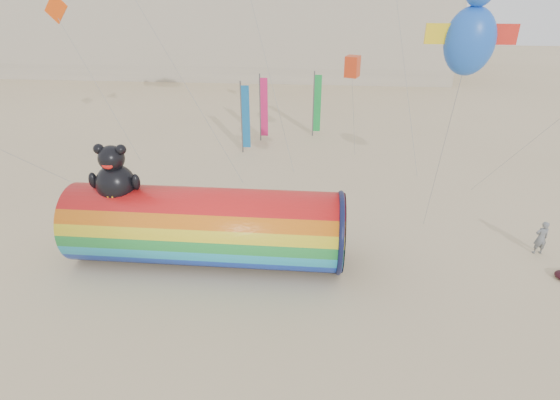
{
  "coord_description": "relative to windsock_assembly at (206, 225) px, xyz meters",
  "views": [
    {
      "loc": [
        2.09,
        -16.19,
        11.25
      ],
      "look_at": [
        0.5,
        1.5,
        2.4
      ],
      "focal_mm": 28.0,
      "sensor_mm": 36.0,
      "label": 1
    }
  ],
  "objects": [
    {
      "name": "festival_banners",
      "position": [
        1.48,
        16.42,
        0.82
      ],
      "size": [
        5.69,
        4.47,
        5.2
      ],
      "color": "#59595E",
      "rests_on": "ground"
    },
    {
      "name": "ground",
      "position": [
        2.62,
        0.02,
        -1.81
      ],
      "size": [
        160.0,
        160.0,
        0.0
      ],
      "primitive_type": "plane",
      "color": "#CCB58C",
      "rests_on": "ground"
    },
    {
      "name": "windsock_assembly",
      "position": [
        0.0,
        0.0,
        0.0
      ],
      "size": [
        11.86,
        3.61,
        5.47
      ],
      "color": "red",
      "rests_on": "ground"
    },
    {
      "name": "kite_handler",
      "position": [
        15.07,
        1.88,
        -0.98
      ],
      "size": [
        0.64,
        0.46,
        1.66
      ],
      "primitive_type": "imported",
      "rotation": [
        0.0,
        0.0,
        3.25
      ],
      "color": "slate",
      "rests_on": "ground"
    }
  ]
}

